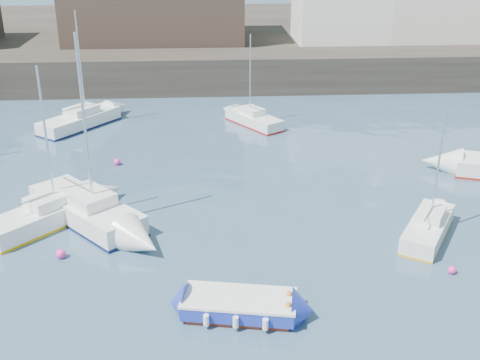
{
  "coord_description": "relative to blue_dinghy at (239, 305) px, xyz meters",
  "views": [
    {
      "loc": [
        -1.64,
        -14.9,
        13.15
      ],
      "look_at": [
        0.0,
        12.0,
        1.5
      ],
      "focal_mm": 45.0,
      "sensor_mm": 36.0,
      "label": 1
    }
  ],
  "objects": [
    {
      "name": "land_strip",
      "position": [
        0.58,
        49.87,
        0.97
      ],
      "size": [
        90.0,
        32.0,
        2.8
      ],
      "primitive_type": "cube",
      "color": "#28231E",
      "rests_on": "ground"
    },
    {
      "name": "blue_dinghy",
      "position": [
        0.0,
        0.0,
        0.0
      ],
      "size": [
        4.34,
        2.46,
        0.78
      ],
      "color": "maroon",
      "rests_on": "ground"
    },
    {
      "name": "buoy_near",
      "position": [
        -7.29,
        4.48,
        -0.43
      ],
      "size": [
        0.42,
        0.42,
        0.42
      ],
      "primitive_type": "sphere",
      "color": "#FF349F",
      "rests_on": "ground"
    },
    {
      "name": "sailboat_a",
      "position": [
        -8.57,
        7.58,
        0.09
      ],
      "size": [
        5.28,
        5.42,
        7.46
      ],
      "color": "white",
      "rests_on": "ground"
    },
    {
      "name": "quay_wall",
      "position": [
        0.58,
        31.87,
        1.07
      ],
      "size": [
        90.0,
        5.0,
        3.0
      ],
      "primitive_type": "cube",
      "color": "#28231E",
      "rests_on": "ground"
    },
    {
      "name": "sailboat_h",
      "position": [
        -9.68,
        22.23,
        0.08
      ],
      "size": [
        5.25,
        6.0,
        7.83
      ],
      "color": "white",
      "rests_on": "ground"
    },
    {
      "name": "sailboat_f",
      "position": [
        2.34,
        21.94,
        0.0
      ],
      "size": [
        3.94,
        4.83,
        6.23
      ],
      "color": "white",
      "rests_on": "ground"
    },
    {
      "name": "sailboat_b",
      "position": [
        -6.77,
        7.95,
        0.15
      ],
      "size": [
        6.28,
        6.65,
        8.93
      ],
      "color": "white",
      "rests_on": "ground"
    },
    {
      "name": "buoy_far",
      "position": [
        -6.25,
        15.01,
        -0.43
      ],
      "size": [
        0.4,
        0.4,
        0.4
      ],
      "primitive_type": "sphere",
      "color": "#FF349F",
      "rests_on": "ground"
    },
    {
      "name": "sailboat_c",
      "position": [
        8.85,
        5.36,
        0.03
      ],
      "size": [
        3.71,
        4.72,
        6.11
      ],
      "color": "white",
      "rests_on": "ground"
    },
    {
      "name": "buoy_mid",
      "position": [
        8.78,
        2.28,
        -0.43
      ],
      "size": [
        0.34,
        0.34,
        0.34
      ],
      "primitive_type": "sphere",
      "color": "#FF349F",
      "rests_on": "ground"
    }
  ]
}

